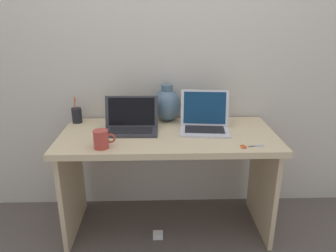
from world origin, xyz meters
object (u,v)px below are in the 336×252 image
at_px(green_vase, 167,104).
at_px(scissors, 248,146).
at_px(laptop_left, 131,122).
at_px(laptop_right, 205,120).
at_px(power_brick, 158,235).
at_px(pen_cup, 77,115).
at_px(coffee_mug, 101,139).

xyz_separation_m(green_vase, scissors, (0.47, -0.51, -0.12)).
height_order(laptop_left, laptop_right, laptop_right).
xyz_separation_m(laptop_right, power_brick, (-0.32, -0.19, -0.79)).
bearing_deg(scissors, laptop_left, 156.67).
xyz_separation_m(laptop_right, pen_cup, (-0.90, 0.17, -0.01)).
bearing_deg(scissors, pen_cup, 156.77).
height_order(laptop_left, pen_cup, laptop_left).
height_order(laptop_left, power_brick, laptop_left).
xyz_separation_m(laptop_left, coffee_mug, (-0.15, -0.29, -0.00)).
bearing_deg(green_vase, pen_cup, -177.41).
bearing_deg(power_brick, laptop_right, 30.07).
bearing_deg(coffee_mug, laptop_left, 62.78).
bearing_deg(laptop_right, coffee_mug, -155.02).
height_order(green_vase, scissors, green_vase).
distance_m(laptop_right, green_vase, 0.32).
distance_m(green_vase, coffee_mug, 0.64).
bearing_deg(coffee_mug, scissors, -0.88).
relative_size(green_vase, power_brick, 3.86).
bearing_deg(power_brick, scissors, -13.16).
xyz_separation_m(pen_cup, scissors, (1.12, -0.48, -0.05)).
xyz_separation_m(coffee_mug, power_brick, (0.32, 0.11, -0.78)).
distance_m(laptop_left, pen_cup, 0.44).
xyz_separation_m(laptop_right, coffee_mug, (-0.65, -0.30, -0.01)).
bearing_deg(green_vase, laptop_left, -140.54).
distance_m(laptop_right, scissors, 0.39).
bearing_deg(scissors, coffee_mug, 179.12).
xyz_separation_m(laptop_left, power_brick, (0.17, -0.18, -0.78)).
bearing_deg(green_vase, laptop_right, -37.87).
distance_m(pen_cup, scissors, 1.22).
xyz_separation_m(scissors, power_brick, (-0.54, 0.13, -0.73)).
bearing_deg(power_brick, laptop_left, 133.43).
bearing_deg(laptop_left, scissors, -23.33).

